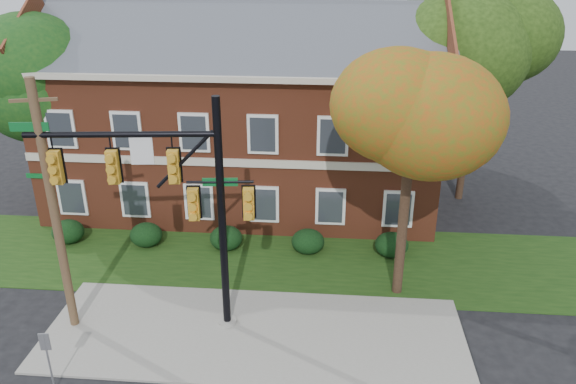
# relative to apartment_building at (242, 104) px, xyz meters

# --- Properties ---
(ground) EXTENTS (120.00, 120.00, 0.00)m
(ground) POSITION_rel_apartment_building_xyz_m (2.00, -11.95, -4.99)
(ground) COLOR black
(ground) RESTS_ON ground
(sidewalk) EXTENTS (14.00, 5.00, 0.08)m
(sidewalk) POSITION_rel_apartment_building_xyz_m (2.00, -10.95, -4.95)
(sidewalk) COLOR gray
(sidewalk) RESTS_ON ground
(grass_strip) EXTENTS (30.00, 6.00, 0.04)m
(grass_strip) POSITION_rel_apartment_building_xyz_m (2.00, -5.95, -4.97)
(grass_strip) COLOR #193811
(grass_strip) RESTS_ON ground
(apartment_building) EXTENTS (18.80, 8.80, 9.74)m
(apartment_building) POSITION_rel_apartment_building_xyz_m (0.00, 0.00, 0.00)
(apartment_building) COLOR brown
(apartment_building) RESTS_ON ground
(hedge_far_left) EXTENTS (1.40, 1.26, 1.05)m
(hedge_far_left) POSITION_rel_apartment_building_xyz_m (-7.00, -5.25, -4.46)
(hedge_far_left) COLOR black
(hedge_far_left) RESTS_ON ground
(hedge_left) EXTENTS (1.40, 1.26, 1.05)m
(hedge_left) POSITION_rel_apartment_building_xyz_m (-3.50, -5.25, -4.46)
(hedge_left) COLOR black
(hedge_left) RESTS_ON ground
(hedge_center) EXTENTS (1.40, 1.26, 1.05)m
(hedge_center) POSITION_rel_apartment_building_xyz_m (0.00, -5.25, -4.46)
(hedge_center) COLOR black
(hedge_center) RESTS_ON ground
(hedge_right) EXTENTS (1.40, 1.26, 1.05)m
(hedge_right) POSITION_rel_apartment_building_xyz_m (3.50, -5.25, -4.46)
(hedge_right) COLOR black
(hedge_right) RESTS_ON ground
(hedge_far_right) EXTENTS (1.40, 1.26, 1.05)m
(hedge_far_right) POSITION_rel_apartment_building_xyz_m (7.00, -5.25, -4.46)
(hedge_far_right) COLOR black
(hedge_far_right) RESTS_ON ground
(tree_near_right) EXTENTS (4.50, 4.25, 8.58)m
(tree_near_right) POSITION_rel_apartment_building_xyz_m (7.22, -8.09, 1.68)
(tree_near_right) COLOR black
(tree_near_right) RESTS_ON ground
(tree_left_rear) EXTENTS (5.40, 5.10, 8.88)m
(tree_left_rear) POSITION_rel_apartment_building_xyz_m (-9.73, -1.12, 1.69)
(tree_left_rear) COLOR black
(tree_left_rear) RESTS_ON ground
(tree_right_rear) EXTENTS (6.30, 5.95, 10.62)m
(tree_right_rear) POSITION_rel_apartment_building_xyz_m (11.31, 0.86, 3.13)
(tree_right_rear) COLOR black
(tree_right_rear) RESTS_ON ground
(tree_far_rear) EXTENTS (6.84, 6.46, 11.52)m
(tree_far_rear) POSITION_rel_apartment_building_xyz_m (1.34, 7.84, 3.86)
(tree_far_rear) COLOR black
(tree_far_rear) RESTS_ON ground
(traffic_signal) EXTENTS (7.16, 1.02, 8.01)m
(traffic_signal) POSITION_rel_apartment_building_xyz_m (-0.43, -10.60, -0.02)
(traffic_signal) COLOR gray
(traffic_signal) RESTS_ON ground
(utility_pole) EXTENTS (1.31, 0.44, 8.57)m
(utility_pole) POSITION_rel_apartment_building_xyz_m (-4.22, -10.94, -0.64)
(utility_pole) COLOR brown
(utility_pole) RESTS_ON ground
(sign_post) EXTENTS (0.29, 0.08, 2.02)m
(sign_post) POSITION_rel_apartment_building_xyz_m (-3.50, -13.95, -3.62)
(sign_post) COLOR slate
(sign_post) RESTS_ON ground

